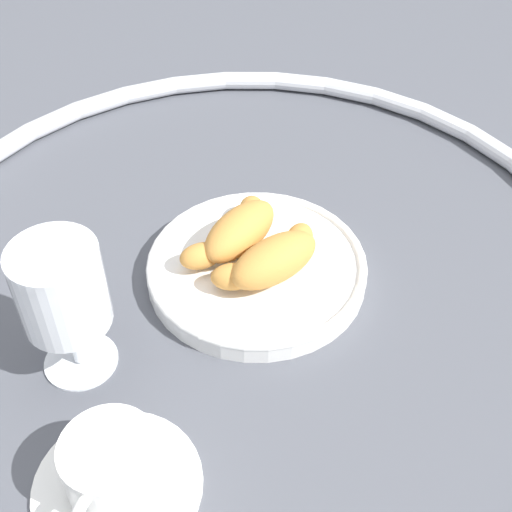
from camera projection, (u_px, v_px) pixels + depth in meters
name	position (u px, v px, depth m)	size (l,w,h in m)	color
ground_plane	(247.00, 267.00, 0.73)	(2.20, 2.20, 0.00)	#4C4F56
table_chrome_rim	(247.00, 259.00, 0.72)	(0.76, 0.76, 0.02)	silver
pastry_plate	(256.00, 268.00, 0.71)	(0.23, 0.23, 0.02)	white
croissant_large	(274.00, 259.00, 0.67)	(0.14, 0.06, 0.04)	#CC893D
croissant_small	(235.00, 232.00, 0.70)	(0.13, 0.09, 0.04)	#CC893D
coffee_cup_near	(113.00, 472.00, 0.53)	(0.14, 0.14, 0.06)	white
juice_glass_left	(60.00, 290.00, 0.58)	(0.08, 0.08, 0.14)	white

